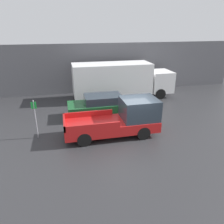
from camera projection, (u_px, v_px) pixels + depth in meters
ground_plane at (131, 135)px, 13.24m from camera, size 60.00×60.00×0.00m
building_wall at (102, 68)px, 21.21m from camera, size 28.00×0.15×4.66m
pickup_truck at (122, 119)px, 13.03m from camera, size 5.54×2.04×2.21m
car at (102, 105)px, 15.80m from camera, size 4.78×1.97×1.58m
delivery_truck at (120, 80)px, 19.42m from camera, size 8.95×2.51×3.16m
parking_sign at (35, 117)px, 12.47m from camera, size 0.30×0.07×2.36m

